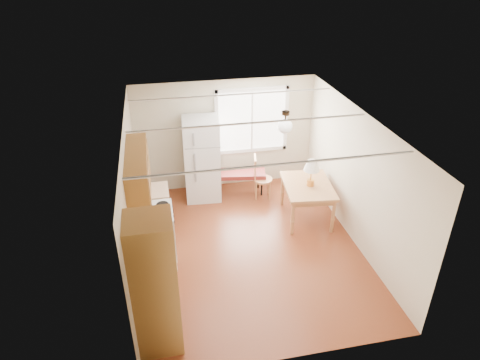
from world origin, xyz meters
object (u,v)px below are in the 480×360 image
object	(u,v)px
bench	(238,174)
dining_table	(308,189)
chair	(259,175)
refrigerator	(202,159)

from	to	relation	value
bench	dining_table	size ratio (longest dim) A/B	0.94
bench	chair	xyz separation A→B (m)	(0.42, -0.22, 0.06)
bench	dining_table	world-z (taller)	dining_table
dining_table	chair	xyz separation A→B (m)	(-0.76, 1.00, -0.12)
refrigerator	chair	distance (m)	1.29
refrigerator	dining_table	xyz separation A→B (m)	(1.96, -1.30, -0.24)
dining_table	chair	distance (m)	1.27
bench	dining_table	xyz separation A→B (m)	(1.18, -1.22, 0.18)
dining_table	chair	world-z (taller)	chair
dining_table	bench	bearing A→B (deg)	140.41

